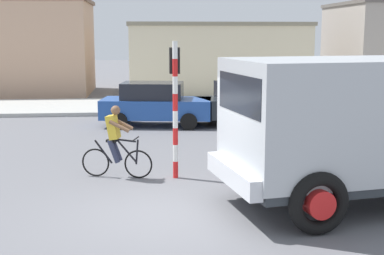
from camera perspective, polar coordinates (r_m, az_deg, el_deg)
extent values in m
plane|color=slate|center=(10.40, -3.07, -8.99)|extent=(120.00, 120.00, 0.00)
cube|color=#ADADA8|center=(24.89, -4.44, 2.31)|extent=(80.00, 5.00, 0.16)
cube|color=#B2B7BC|center=(10.99, 17.77, 1.24)|extent=(5.56, 3.37, 2.20)
cube|color=#2D3338|center=(11.22, 17.45, -4.72)|extent=(5.44, 3.30, 0.16)
cube|color=silver|center=(9.99, 4.31, -4.99)|extent=(0.65, 2.38, 0.36)
cube|color=black|center=(9.77, 5.25, 3.58)|extent=(0.49, 2.11, 0.70)
torus|color=black|center=(9.38, 13.29, -7.84)|extent=(1.12, 0.43, 1.10)
cylinder|color=red|center=(9.38, 13.29, -7.84)|extent=(0.54, 0.38, 0.50)
torus|color=black|center=(11.59, 7.25, -4.22)|extent=(1.12, 0.43, 1.10)
cylinder|color=red|center=(11.59, 7.25, -4.22)|extent=(0.54, 0.38, 0.50)
torus|color=black|center=(12.72, -5.71, -3.89)|extent=(0.67, 0.21, 0.68)
torus|color=black|center=(13.03, -10.17, -3.67)|extent=(0.67, 0.21, 0.68)
cylinder|color=black|center=(12.69, -7.27, -1.34)|extent=(0.59, 0.20, 0.09)
cylinder|color=black|center=(12.73, -6.98, -2.43)|extent=(0.50, 0.17, 0.57)
cylinder|color=black|center=(12.91, -9.36, -2.54)|extent=(0.44, 0.16, 0.57)
cylinder|color=black|center=(12.66, -5.84, -2.59)|extent=(0.10, 0.07, 0.59)
cylinder|color=black|center=(12.60, -5.98, -1.19)|extent=(0.16, 0.49, 0.03)
cube|color=black|center=(12.79, -8.54, -1.40)|extent=(0.26, 0.18, 0.06)
cube|color=gold|center=(12.71, -8.36, 0.05)|extent=(0.37, 0.39, 0.59)
sphere|color=brown|center=(12.63, -8.11, 1.83)|extent=(0.22, 0.22, 0.22)
cylinder|color=#2D334C|center=(12.90, -8.04, -2.33)|extent=(0.32, 0.19, 0.57)
cylinder|color=brown|center=(12.79, -7.30, 0.36)|extent=(0.50, 0.21, 0.29)
cylinder|color=#2D334C|center=(12.72, -8.31, -2.52)|extent=(0.32, 0.19, 0.57)
cylinder|color=brown|center=(12.49, -7.72, 0.12)|extent=(0.50, 0.21, 0.29)
cylinder|color=red|center=(12.74, -1.75, -4.47)|extent=(0.12, 0.12, 0.40)
cylinder|color=white|center=(12.65, -1.76, -2.71)|extent=(0.12, 0.12, 0.40)
cylinder|color=red|center=(12.57, -1.77, -0.93)|extent=(0.12, 0.12, 0.40)
cylinder|color=white|center=(12.50, -1.78, 0.87)|extent=(0.12, 0.12, 0.40)
cylinder|color=red|center=(12.44, -1.79, 2.69)|extent=(0.12, 0.12, 0.40)
cylinder|color=white|center=(12.40, -1.80, 4.52)|extent=(0.12, 0.12, 0.40)
cylinder|color=red|center=(12.37, -1.81, 6.36)|extent=(0.12, 0.12, 0.40)
cylinder|color=white|center=(12.35, -1.82, 8.22)|extent=(0.12, 0.12, 0.40)
cube|color=black|center=(12.54, -1.86, 7.10)|extent=(0.24, 0.20, 0.60)
sphere|color=red|center=(12.66, -1.90, 7.13)|extent=(0.14, 0.14, 0.14)
cube|color=#1E2328|center=(20.68, 6.28, 2.32)|extent=(4.31, 2.73, 0.70)
cube|color=black|center=(20.53, 5.94, 4.10)|extent=(2.51, 1.99, 0.60)
cylinder|color=black|center=(22.05, 8.11, 1.84)|extent=(0.63, 0.34, 0.60)
cylinder|color=black|center=(20.60, 10.41, 1.20)|extent=(0.63, 0.34, 0.60)
cylinder|color=black|center=(20.96, 2.18, 1.51)|extent=(0.63, 0.34, 0.60)
cylinder|color=black|center=(19.43, 4.16, 0.82)|extent=(0.63, 0.34, 0.60)
cube|color=#234C9E|center=(19.87, -3.77, 2.05)|extent=(4.21, 2.27, 0.70)
cube|color=black|center=(19.81, -4.22, 3.91)|extent=(2.39, 1.75, 0.60)
cylinder|color=black|center=(20.65, -0.06, 1.39)|extent=(0.62, 0.27, 0.60)
cylinder|color=black|center=(18.98, -0.35, 0.63)|extent=(0.62, 0.27, 0.60)
cylinder|color=black|center=(20.94, -6.85, 1.44)|extent=(0.62, 0.27, 0.60)
cylinder|color=black|center=(19.28, -7.72, 0.69)|extent=(0.62, 0.27, 0.60)
cube|color=beige|center=(30.83, 2.42, 7.16)|extent=(9.55, 6.31, 3.76)
cube|color=gray|center=(30.79, 2.45, 10.83)|extent=(9.74, 6.43, 0.20)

